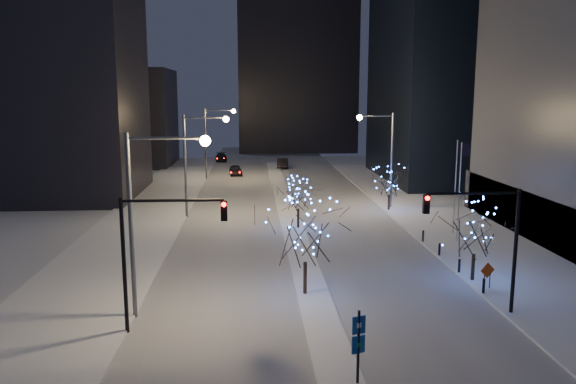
{
  "coord_description": "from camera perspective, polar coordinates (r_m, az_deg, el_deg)",
  "views": [
    {
      "loc": [
        -3.63,
        -27.28,
        11.96
      ],
      "look_at": [
        -1.02,
        12.26,
        5.0
      ],
      "focal_mm": 35.0,
      "sensor_mm": 36.0,
      "label": 1
    }
  ],
  "objects": [
    {
      "name": "west_sidewalk",
      "position": [
        49.84,
        -15.72,
        -4.21
      ],
      "size": [
        8.0,
        90.0,
        0.15
      ],
      "primitive_type": "cube",
      "color": "silver",
      "rests_on": "ground"
    },
    {
      "name": "road",
      "position": [
        63.52,
        -0.43,
        -0.88
      ],
      "size": [
        20.0,
        130.0,
        0.02
      ],
      "primitive_type": "cube",
      "color": "#A9AEB8",
      "rests_on": "ground"
    },
    {
      "name": "flagpoles",
      "position": [
        48.2,
        16.92,
        0.98
      ],
      "size": [
        1.35,
        2.6,
        8.0
      ],
      "color": "silver",
      "rests_on": "east_sidewalk"
    },
    {
      "name": "east_sidewalk",
      "position": [
        52.19,
        17.28,
        -3.66
      ],
      "size": [
        10.0,
        90.0,
        0.15
      ],
      "primitive_type": "cube",
      "color": "silver",
      "rests_on": "ground"
    },
    {
      "name": "filler_west_far",
      "position": [
        99.89,
        -16.86,
        7.27
      ],
      "size": [
        18.0,
        16.0,
        16.0
      ],
      "primitive_type": "cube",
      "color": "black",
      "rests_on": "ground"
    },
    {
      "name": "street_lamp_w_far",
      "position": [
        79.64,
        -7.63,
        5.94
      ],
      "size": [
        4.4,
        0.56,
        10.0
      ],
      "color": "#595E66",
      "rests_on": "ground"
    },
    {
      "name": "ground",
      "position": [
        30.0,
        3.59,
        -13.55
      ],
      "size": [
        160.0,
        160.0,
        0.0
      ],
      "primitive_type": "plane",
      "color": "silver",
      "rests_on": "ground"
    },
    {
      "name": "bollards",
      "position": [
        41.35,
        16.02,
        -6.38
      ],
      "size": [
        0.16,
        12.16,
        0.9
      ],
      "color": "black",
      "rests_on": "east_sidewalk"
    },
    {
      "name": "traffic_signal_east",
      "position": [
        31.77,
        19.69,
        -3.73
      ],
      "size": [
        5.26,
        0.43,
        7.0
      ],
      "color": "black",
      "rests_on": "ground"
    },
    {
      "name": "street_lamp_east",
      "position": [
        59.15,
        9.67,
        4.48
      ],
      "size": [
        3.9,
        0.56,
        10.0
      ],
      "color": "#595E66",
      "rests_on": "ground"
    },
    {
      "name": "street_lamp_w_near",
      "position": [
        30.25,
        -13.82,
        -0.73
      ],
      "size": [
        4.4,
        0.56,
        10.0
      ],
      "color": "#595E66",
      "rests_on": "ground"
    },
    {
      "name": "holiday_tree_median_near",
      "position": [
        33.08,
        1.77,
        -4.02
      ],
      "size": [
        5.9,
        5.9,
        6.09
      ],
      "color": "black",
      "rests_on": "median"
    },
    {
      "name": "car_near",
      "position": [
        83.64,
        -5.34,
        2.22
      ],
      "size": [
        2.19,
        4.57,
        1.51
      ],
      "primitive_type": "imported",
      "rotation": [
        0.0,
        0.0,
        0.09
      ],
      "color": "black",
      "rests_on": "ground"
    },
    {
      "name": "traffic_signal_west",
      "position": [
        28.61,
        -13.38,
        -4.88
      ],
      "size": [
        5.26,
        0.43,
        7.0
      ],
      "color": "black",
      "rests_on": "ground"
    },
    {
      "name": "holiday_tree_plaza_far",
      "position": [
        58.39,
        10.27,
        1.09
      ],
      "size": [
        4.37,
        4.37,
        4.69
      ],
      "color": "black",
      "rests_on": "east_sidewalk"
    },
    {
      "name": "filler_west_near",
      "position": [
        71.56,
        -24.01,
        9.15
      ],
      "size": [
        22.0,
        18.0,
        24.0
      ],
      "primitive_type": "cube",
      "color": "black",
      "rests_on": "ground"
    },
    {
      "name": "holiday_tree_plaza_near",
      "position": [
        37.54,
        18.48,
        -3.61
      ],
      "size": [
        4.77,
        4.77,
        5.3
      ],
      "color": "black",
      "rests_on": "east_sidewalk"
    },
    {
      "name": "car_mid",
      "position": [
        91.74,
        -0.55,
        2.98
      ],
      "size": [
        2.12,
        5.03,
        1.61
      ],
      "primitive_type": "imported",
      "rotation": [
        0.0,
        0.0,
        3.06
      ],
      "color": "black",
      "rests_on": "ground"
    },
    {
      "name": "street_lamp_w_mid",
      "position": [
        54.81,
        -9.34,
        4.11
      ],
      "size": [
        4.4,
        0.56,
        10.0
      ],
      "color": "#595E66",
      "rests_on": "ground"
    },
    {
      "name": "horizon_block",
      "position": [
        120.01,
        0.86,
        14.28
      ],
      "size": [
        24.0,
        14.0,
        42.0
      ],
      "primitive_type": "cube",
      "color": "black",
      "rests_on": "ground"
    },
    {
      "name": "median",
      "position": [
        58.61,
        -0.15,
        -1.74
      ],
      "size": [
        2.0,
        80.0,
        0.15
      ],
      "primitive_type": "cube",
      "color": "silver",
      "rests_on": "ground"
    },
    {
      "name": "holiday_tree_median_far",
      "position": [
        49.75,
        1.05,
        -0.36
      ],
      "size": [
        3.48,
        3.48,
        4.35
      ],
      "color": "black",
      "rests_on": "median"
    },
    {
      "name": "construction_sign",
      "position": [
        36.79,
        19.6,
        -7.74
      ],
      "size": [
        0.98,
        0.26,
        1.65
      ],
      "rotation": [
        0.0,
        0.0,
        0.23
      ],
      "color": "black",
      "rests_on": "east_sidewalk"
    },
    {
      "name": "car_far",
      "position": [
        101.45,
        -6.8,
        3.52
      ],
      "size": [
        2.36,
        5.0,
        1.41
      ],
      "primitive_type": "imported",
      "rotation": [
        0.0,
        0.0,
        0.08
      ],
      "color": "black",
      "rests_on": "ground"
    },
    {
      "name": "wayfinding_sign",
      "position": [
        23.87,
        7.17,
        -14.71
      ],
      "size": [
        0.58,
        0.26,
        3.3
      ],
      "rotation": [
        0.0,
        0.0,
        0.32
      ],
      "color": "black",
      "rests_on": "ground"
    }
  ]
}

